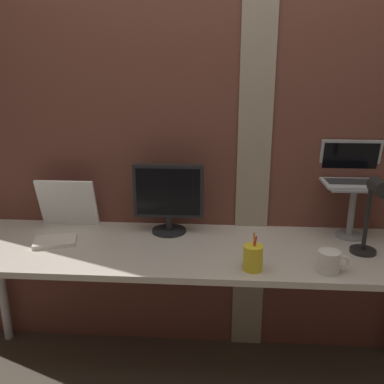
% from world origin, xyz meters
% --- Properties ---
extents(ground_plane, '(6.00, 6.00, 0.00)m').
position_xyz_m(ground_plane, '(0.00, 0.00, 0.00)').
color(ground_plane, '#4C4238').
extents(brick_wall_back, '(3.50, 0.16, 2.35)m').
position_xyz_m(brick_wall_back, '(0.00, 0.40, 1.18)').
color(brick_wall_back, brown).
rests_on(brick_wall_back, ground_plane).
extents(desk, '(2.39, 0.62, 0.75)m').
position_xyz_m(desk, '(-0.09, 0.03, 0.68)').
color(desk, beige).
rests_on(desk, ground_plane).
extents(monitor, '(0.36, 0.18, 0.37)m').
position_xyz_m(monitor, '(-0.22, 0.22, 0.95)').
color(monitor, black).
rests_on(monitor, desk).
extents(laptop_stand, '(0.28, 0.22, 0.28)m').
position_xyz_m(laptop_stand, '(0.71, 0.22, 0.93)').
color(laptop_stand, gray).
rests_on(laptop_stand, desk).
extents(laptop, '(0.31, 0.24, 0.21)m').
position_xyz_m(laptop, '(0.71, 0.28, 1.08)').
color(laptop, '#ADB2B7').
rests_on(laptop, laptop_stand).
extents(whiteboard_panel, '(0.31, 0.09, 0.27)m').
position_xyz_m(whiteboard_panel, '(-0.77, 0.26, 0.88)').
color(whiteboard_panel, white).
rests_on(whiteboard_panel, desk).
extents(desk_lamp, '(0.12, 0.20, 0.38)m').
position_xyz_m(desk_lamp, '(0.72, -0.02, 0.99)').
color(desk_lamp, black).
rests_on(desk_lamp, desk).
extents(pen_cup, '(0.09, 0.09, 0.17)m').
position_xyz_m(pen_cup, '(0.19, -0.18, 0.81)').
color(pen_cup, yellow).
rests_on(pen_cup, desk).
extents(coffee_mug, '(0.13, 0.09, 0.09)m').
position_xyz_m(coffee_mug, '(0.51, -0.18, 0.80)').
color(coffee_mug, silver).
rests_on(coffee_mug, desk).
extents(paper_clutter_stack, '(0.23, 0.19, 0.02)m').
position_xyz_m(paper_clutter_stack, '(-0.77, 0.03, 0.76)').
color(paper_clutter_stack, silver).
rests_on(paper_clutter_stack, desk).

